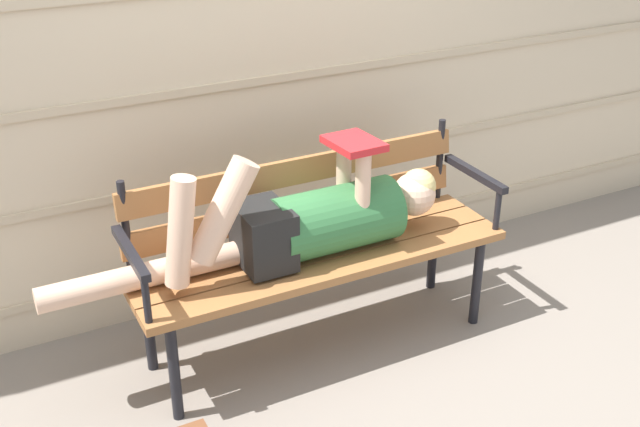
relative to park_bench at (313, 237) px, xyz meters
name	(u,v)px	position (x,y,z in m)	size (l,w,h in m)	color
ground_plane	(334,359)	(0.00, -0.20, -0.51)	(12.00, 12.00, 0.00)	gray
house_siding	(257,31)	(0.00, 0.53, 0.77)	(5.38, 0.08, 2.55)	beige
park_bench	(313,237)	(0.00, 0.00, 0.00)	(1.62, 0.46, 0.87)	#9E6638
reclining_person	(307,221)	(-0.06, -0.07, 0.13)	(1.70, 0.28, 0.53)	#33703D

